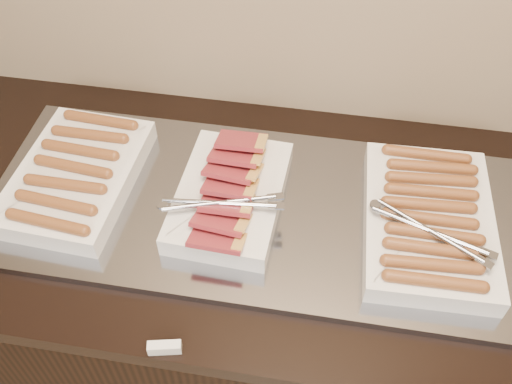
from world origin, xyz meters
The scene contains 6 objects.
counter centered at (0.00, 2.13, 0.45)m, with size 2.06×0.76×0.90m.
warming_tray centered at (0.03, 2.13, 0.91)m, with size 1.20×0.50×0.02m, color gray.
dish_left centered at (-0.38, 2.13, 0.95)m, with size 0.27×0.39×0.07m.
dish_center centered at (-0.03, 2.13, 0.95)m, with size 0.27×0.36×0.09m.
dish_right centered at (0.41, 2.13, 0.95)m, with size 0.28×0.41×0.08m.
label_holder centered at (-0.08, 1.77, 0.91)m, with size 0.06×0.02×0.03m, color white.
Camera 1 is at (0.17, 1.33, 1.91)m, focal length 40.00 mm.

